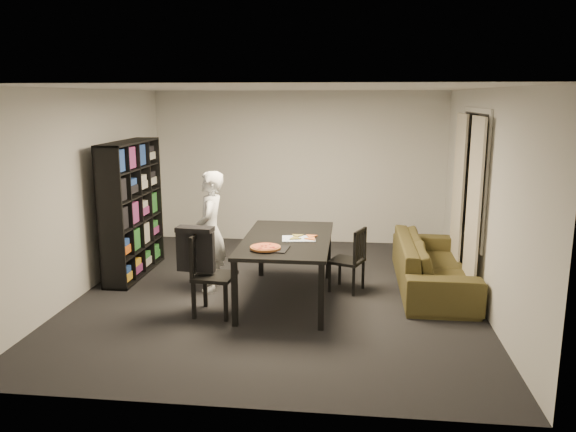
# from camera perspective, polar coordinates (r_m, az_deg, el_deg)

# --- Properties ---
(room) EXTENTS (5.01, 5.51, 2.61)m
(room) POSITION_cam_1_polar(r_m,az_deg,el_deg) (7.01, -1.05, 2.18)
(room) COLOR black
(room) RESTS_ON ground
(window_pane) EXTENTS (0.02, 1.40, 1.60)m
(window_pane) POSITION_cam_1_polar(r_m,az_deg,el_deg) (7.67, 18.34, 3.94)
(window_pane) COLOR black
(window_pane) RESTS_ON room
(window_frame) EXTENTS (0.03, 1.52, 1.72)m
(window_frame) POSITION_cam_1_polar(r_m,az_deg,el_deg) (7.67, 18.30, 3.94)
(window_frame) COLOR white
(window_frame) RESTS_ON room
(curtain_left) EXTENTS (0.03, 0.70, 2.25)m
(curtain_left) POSITION_cam_1_polar(r_m,az_deg,el_deg) (7.21, 18.31, 0.63)
(curtain_left) COLOR beige
(curtain_left) RESTS_ON room
(curtain_right) EXTENTS (0.03, 0.70, 2.25)m
(curtain_right) POSITION_cam_1_polar(r_m,az_deg,el_deg) (8.21, 16.88, 2.06)
(curtain_right) COLOR beige
(curtain_right) RESTS_ON room
(bookshelf) EXTENTS (0.35, 1.50, 1.90)m
(bookshelf) POSITION_cam_1_polar(r_m,az_deg,el_deg) (8.20, -15.57, 0.70)
(bookshelf) COLOR black
(bookshelf) RESTS_ON room
(dining_table) EXTENTS (1.06, 1.91, 0.79)m
(dining_table) POSITION_cam_1_polar(r_m,az_deg,el_deg) (6.93, -0.09, -2.81)
(dining_table) COLOR black
(dining_table) RESTS_ON room
(chair_left) EXTENTS (0.48, 0.48, 0.96)m
(chair_left) POSITION_cam_1_polar(r_m,az_deg,el_deg) (6.60, -8.25, -5.30)
(chair_left) COLOR black
(chair_left) RESTS_ON room
(chair_right) EXTENTS (0.51, 0.51, 0.84)m
(chair_right) POSITION_cam_1_polar(r_m,az_deg,el_deg) (7.33, 6.59, -4.04)
(chair_right) COLOR black
(chair_right) RESTS_ON room
(draped_jacket) EXTENTS (0.45, 0.22, 0.53)m
(draped_jacket) POSITION_cam_1_polar(r_m,az_deg,el_deg) (6.57, -9.39, -3.17)
(draped_jacket) COLOR black
(draped_jacket) RESTS_ON chair_left
(person) EXTENTS (0.43, 0.61, 1.57)m
(person) POSITION_cam_1_polar(r_m,az_deg,el_deg) (7.37, -7.88, -1.54)
(person) COLOR white
(person) RESTS_ON room
(baking_tray) EXTENTS (0.43, 0.36, 0.01)m
(baking_tray) POSITION_cam_1_polar(r_m,az_deg,el_deg) (6.42, -1.78, -3.32)
(baking_tray) COLOR black
(baking_tray) RESTS_ON dining_table
(pepperoni_pizza) EXTENTS (0.35, 0.35, 0.03)m
(pepperoni_pizza) POSITION_cam_1_polar(r_m,az_deg,el_deg) (6.39, -2.31, -3.21)
(pepperoni_pizza) COLOR #AC6132
(pepperoni_pizza) RESTS_ON dining_table
(kitchen_towel) EXTENTS (0.43, 0.35, 0.01)m
(kitchen_towel) POSITION_cam_1_polar(r_m,az_deg,el_deg) (6.86, 1.08, -2.32)
(kitchen_towel) COLOR white
(kitchen_towel) RESTS_ON dining_table
(pizza_slices) EXTENTS (0.39, 0.34, 0.01)m
(pizza_slices) POSITION_cam_1_polar(r_m,az_deg,el_deg) (6.90, 1.58, -2.15)
(pizza_slices) COLOR #B47838
(pizza_slices) RESTS_ON dining_table
(sofa) EXTENTS (0.89, 2.28, 0.66)m
(sofa) POSITION_cam_1_polar(r_m,az_deg,el_deg) (7.69, 14.50, -4.74)
(sofa) COLOR #42391A
(sofa) RESTS_ON room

